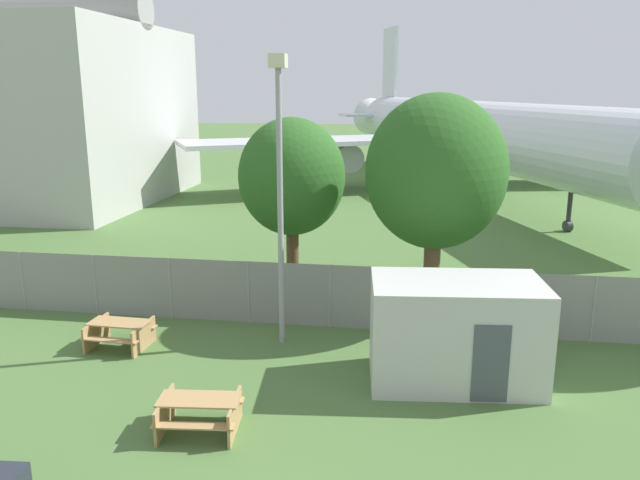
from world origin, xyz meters
TOP-DOWN VIEW (x-y plane):
  - hangar_building at (-24.15, 30.11)m, footprint 20.52×16.57m
  - perimeter_fence at (-0.00, 10.35)m, footprint 56.07×0.07m
  - airplane at (5.82, 37.48)m, footprint 38.46×46.78m
  - portable_cabin at (3.57, 7.27)m, footprint 4.37×2.77m
  - picnic_bench_near_cabin at (-5.66, 7.93)m, footprint 1.71×1.46m
  - picnic_bench_open_grass at (-1.93, 4.00)m, footprint 1.85×1.56m
  - tree_near_hangar at (-1.71, 13.20)m, footprint 3.64×3.64m
  - tree_behind_benches at (3.06, 11.79)m, footprint 4.32×4.32m
  - light_mast at (-1.20, 8.98)m, footprint 0.44×0.44m

SIDE VIEW (x-z plane):
  - picnic_bench_near_cabin at x=-5.66m, z-range 0.09..0.85m
  - picnic_bench_open_grass at x=-1.93m, z-range 0.09..0.85m
  - perimeter_fence at x=0.00m, z-range 0.00..1.98m
  - portable_cabin at x=3.57m, z-range 0.00..2.59m
  - airplane at x=5.82m, z-range -2.19..10.48m
  - tree_near_hangar at x=-1.71m, z-range 1.08..7.31m
  - tree_behind_benches at x=3.06m, z-range 1.12..8.16m
  - light_mast at x=-1.20m, z-range 0.87..8.90m
  - hangar_building at x=-24.15m, z-range -0.81..12.12m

